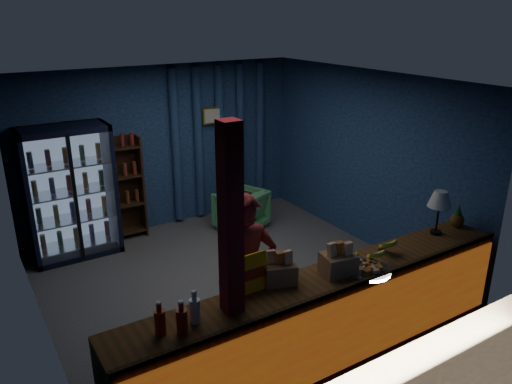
# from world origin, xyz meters

# --- Properties ---
(ground) EXTENTS (4.60, 4.60, 0.00)m
(ground) POSITION_xyz_m (0.00, 0.00, 0.00)
(ground) COLOR #515154
(ground) RESTS_ON ground
(room_walls) EXTENTS (4.60, 4.60, 4.60)m
(room_walls) POSITION_xyz_m (0.00, 0.00, 1.57)
(room_walls) COLOR navy
(room_walls) RESTS_ON ground
(counter) EXTENTS (4.40, 0.57, 0.99)m
(counter) POSITION_xyz_m (0.00, -1.91, 0.48)
(counter) COLOR brown
(counter) RESTS_ON ground
(support_post) EXTENTS (0.16, 0.16, 2.60)m
(support_post) POSITION_xyz_m (-1.05, -1.90, 1.30)
(support_post) COLOR maroon
(support_post) RESTS_ON ground
(beverage_cooler) EXTENTS (1.20, 0.62, 1.90)m
(beverage_cooler) POSITION_xyz_m (-1.55, 1.92, 0.93)
(beverage_cooler) COLOR black
(beverage_cooler) RESTS_ON ground
(bottle_shelf) EXTENTS (0.50, 0.28, 1.60)m
(bottle_shelf) POSITION_xyz_m (-0.70, 2.06, 0.79)
(bottle_shelf) COLOR #3B2312
(bottle_shelf) RESTS_ON ground
(curtain_folds) EXTENTS (1.74, 0.14, 2.50)m
(curtain_folds) POSITION_xyz_m (1.00, 2.14, 1.30)
(curtain_folds) COLOR navy
(curtain_folds) RESTS_ON room_walls
(framed_picture) EXTENTS (0.36, 0.04, 0.28)m
(framed_picture) POSITION_xyz_m (0.85, 2.10, 1.75)
(framed_picture) COLOR gold
(framed_picture) RESTS_ON room_walls
(shopkeeper) EXTENTS (0.71, 0.55, 1.73)m
(shopkeeper) POSITION_xyz_m (-0.57, -1.33, 0.86)
(shopkeeper) COLOR maroon
(shopkeeper) RESTS_ON ground
(green_chair) EXTENTS (0.91, 0.92, 0.65)m
(green_chair) POSITION_xyz_m (0.95, 1.37, 0.32)
(green_chair) COLOR #56AD6C
(green_chair) RESTS_ON ground
(side_table) EXTENTS (0.70, 0.59, 0.65)m
(side_table) POSITION_xyz_m (0.89, 1.45, 0.27)
(side_table) COLOR #3B2312
(side_table) RESTS_ON ground
(yellow_sign) EXTENTS (0.45, 0.10, 0.36)m
(yellow_sign) POSITION_xyz_m (-0.81, -1.73, 1.13)
(yellow_sign) COLOR #FFAF0D
(yellow_sign) RESTS_ON counter
(soda_bottles) EXTENTS (0.39, 0.17, 0.29)m
(soda_bottles) POSITION_xyz_m (-1.55, -1.92, 1.07)
(soda_bottles) COLOR #A9200B
(soda_bottles) RESTS_ON counter
(snack_box_left) EXTENTS (0.35, 0.31, 0.33)m
(snack_box_left) POSITION_xyz_m (0.14, -1.89, 1.07)
(snack_box_left) COLOR #AE7754
(snack_box_left) RESTS_ON counter
(snack_box_centre) EXTENTS (0.37, 0.33, 0.32)m
(snack_box_centre) POSITION_xyz_m (-0.44, -1.72, 1.06)
(snack_box_centre) COLOR #AE7754
(snack_box_centre) RESTS_ON counter
(pastry_tray) EXTENTS (0.47, 0.47, 0.08)m
(pastry_tray) POSITION_xyz_m (0.41, -2.02, 0.98)
(pastry_tray) COLOR silver
(pastry_tray) RESTS_ON counter
(banana_bunches) EXTENTS (0.78, 0.30, 0.17)m
(banana_bunches) POSITION_xyz_m (0.58, -1.85, 1.04)
(banana_bunches) COLOR yellow
(banana_bunches) RESTS_ON counter
(table_lamp) EXTENTS (0.27, 0.27, 0.52)m
(table_lamp) POSITION_xyz_m (1.69, -1.79, 1.36)
(table_lamp) COLOR black
(table_lamp) RESTS_ON counter
(pineapple) EXTENTS (0.16, 0.16, 0.28)m
(pineapple) POSITION_xyz_m (2.05, -1.80, 1.07)
(pineapple) COLOR #90561A
(pineapple) RESTS_ON counter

